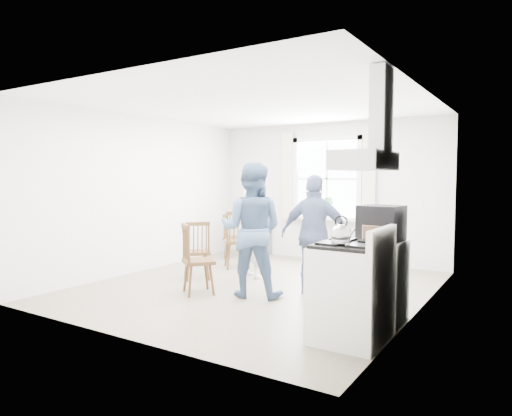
{
  "coord_description": "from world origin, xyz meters",
  "views": [
    {
      "loc": [
        3.44,
        -5.53,
        1.59
      ],
      "look_at": [
        -0.15,
        0.2,
        1.12
      ],
      "focal_mm": 32.0,
      "sensor_mm": 36.0,
      "label": 1
    }
  ],
  "objects_px": {
    "windsor_chair_b": "(191,251)",
    "person_right": "(315,234)",
    "stereo_stack": "(381,223)",
    "gas_stove": "(351,291)",
    "low_cabinet": "(380,281)",
    "windsor_chair_a": "(238,233)",
    "person_left": "(252,232)",
    "person_mid": "(252,230)",
    "windsor_chair_c": "(197,244)"
  },
  "relations": [
    {
      "from": "windsor_chair_c",
      "to": "windsor_chair_b",
      "type": "bearing_deg",
      "value": -56.75
    },
    {
      "from": "windsor_chair_b",
      "to": "windsor_chair_a",
      "type": "bearing_deg",
      "value": 103.64
    },
    {
      "from": "person_left",
      "to": "person_mid",
      "type": "bearing_deg",
      "value": 140.45
    },
    {
      "from": "low_cabinet",
      "to": "person_mid",
      "type": "height_order",
      "value": "person_mid"
    },
    {
      "from": "gas_stove",
      "to": "person_right",
      "type": "bearing_deg",
      "value": 126.05
    },
    {
      "from": "stereo_stack",
      "to": "person_left",
      "type": "distance_m",
      "value": 2.68
    },
    {
      "from": "gas_stove",
      "to": "person_left",
      "type": "distance_m",
      "value": 2.96
    },
    {
      "from": "windsor_chair_a",
      "to": "windsor_chair_b",
      "type": "xyz_separation_m",
      "value": [
        0.42,
        -1.74,
        -0.03
      ]
    },
    {
      "from": "person_mid",
      "to": "person_right",
      "type": "relative_size",
      "value": 1.1
    },
    {
      "from": "windsor_chair_b",
      "to": "person_right",
      "type": "bearing_deg",
      "value": 33.83
    },
    {
      "from": "windsor_chair_a",
      "to": "windsor_chair_b",
      "type": "bearing_deg",
      "value": -76.36
    },
    {
      "from": "windsor_chair_b",
      "to": "person_left",
      "type": "xyz_separation_m",
      "value": [
        0.14,
        1.32,
        0.13
      ]
    },
    {
      "from": "windsor_chair_c",
      "to": "person_mid",
      "type": "bearing_deg",
      "value": -15.59
    },
    {
      "from": "windsor_chair_a",
      "to": "windsor_chair_c",
      "type": "relative_size",
      "value": 1.1
    },
    {
      "from": "windsor_chair_a",
      "to": "person_right",
      "type": "xyz_separation_m",
      "value": [
        1.82,
        -0.8,
        0.19
      ]
    },
    {
      "from": "windsor_chair_b",
      "to": "person_mid",
      "type": "distance_m",
      "value": 0.88
    },
    {
      "from": "gas_stove",
      "to": "windsor_chair_b",
      "type": "relative_size",
      "value": 1.16
    },
    {
      "from": "windsor_chair_a",
      "to": "windsor_chair_b",
      "type": "relative_size",
      "value": 1.05
    },
    {
      "from": "windsor_chair_c",
      "to": "person_mid",
      "type": "xyz_separation_m",
      "value": [
        1.2,
        -0.34,
        0.33
      ]
    },
    {
      "from": "windsor_chair_b",
      "to": "person_right",
      "type": "xyz_separation_m",
      "value": [
        1.4,
        0.94,
        0.22
      ]
    },
    {
      "from": "stereo_stack",
      "to": "person_mid",
      "type": "relative_size",
      "value": 0.26
    },
    {
      "from": "person_left",
      "to": "person_mid",
      "type": "distance_m",
      "value": 1.16
    },
    {
      "from": "person_mid",
      "to": "windsor_chair_a",
      "type": "bearing_deg",
      "value": -67.61
    },
    {
      "from": "person_left",
      "to": "windsor_chair_a",
      "type": "bearing_deg",
      "value": -17.96
    },
    {
      "from": "gas_stove",
      "to": "low_cabinet",
      "type": "xyz_separation_m",
      "value": [
        0.07,
        0.7,
        -0.03
      ]
    },
    {
      "from": "low_cabinet",
      "to": "windsor_chair_a",
      "type": "distance_m",
      "value": 3.33
    },
    {
      "from": "windsor_chair_c",
      "to": "person_left",
      "type": "bearing_deg",
      "value": 46.79
    },
    {
      "from": "person_mid",
      "to": "person_right",
      "type": "distance_m",
      "value": 0.88
    },
    {
      "from": "low_cabinet",
      "to": "stereo_stack",
      "type": "distance_m",
      "value": 0.64
    },
    {
      "from": "gas_stove",
      "to": "person_mid",
      "type": "relative_size",
      "value": 0.63
    },
    {
      "from": "stereo_stack",
      "to": "person_right",
      "type": "relative_size",
      "value": 0.29
    },
    {
      "from": "low_cabinet",
      "to": "person_mid",
      "type": "relative_size",
      "value": 0.51
    },
    {
      "from": "stereo_stack",
      "to": "windsor_chair_c",
      "type": "bearing_deg",
      "value": 169.98
    },
    {
      "from": "windsor_chair_a",
      "to": "gas_stove",
      "type": "bearing_deg",
      "value": -38.02
    },
    {
      "from": "stereo_stack",
      "to": "person_mid",
      "type": "xyz_separation_m",
      "value": [
        -1.78,
        0.19,
        -0.2
      ]
    },
    {
      "from": "windsor_chair_a",
      "to": "person_mid",
      "type": "relative_size",
      "value": 0.57
    },
    {
      "from": "low_cabinet",
      "to": "stereo_stack",
      "type": "bearing_deg",
      "value": -72.16
    },
    {
      "from": "stereo_stack",
      "to": "gas_stove",
      "type": "bearing_deg",
      "value": -96.48
    },
    {
      "from": "windsor_chair_b",
      "to": "person_mid",
      "type": "height_order",
      "value": "person_mid"
    },
    {
      "from": "person_right",
      "to": "person_left",
      "type": "bearing_deg",
      "value": -29.29
    },
    {
      "from": "gas_stove",
      "to": "windsor_chair_b",
      "type": "bearing_deg",
      "value": 168.21
    },
    {
      "from": "gas_stove",
      "to": "windsor_chair_c",
      "type": "distance_m",
      "value": 3.15
    },
    {
      "from": "windsor_chair_a",
      "to": "person_right",
      "type": "relative_size",
      "value": 0.62
    },
    {
      "from": "stereo_stack",
      "to": "person_mid",
      "type": "distance_m",
      "value": 1.81
    },
    {
      "from": "person_left",
      "to": "windsor_chair_b",
      "type": "bearing_deg",
      "value": 102.29
    },
    {
      "from": "stereo_stack",
      "to": "person_right",
      "type": "height_order",
      "value": "person_right"
    },
    {
      "from": "person_mid",
      "to": "person_right",
      "type": "bearing_deg",
      "value": -156.21
    },
    {
      "from": "windsor_chair_a",
      "to": "person_left",
      "type": "height_order",
      "value": "person_left"
    },
    {
      "from": "person_left",
      "to": "person_right",
      "type": "distance_m",
      "value": 1.32
    },
    {
      "from": "gas_stove",
      "to": "windsor_chair_c",
      "type": "bearing_deg",
      "value": 157.5
    }
  ]
}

